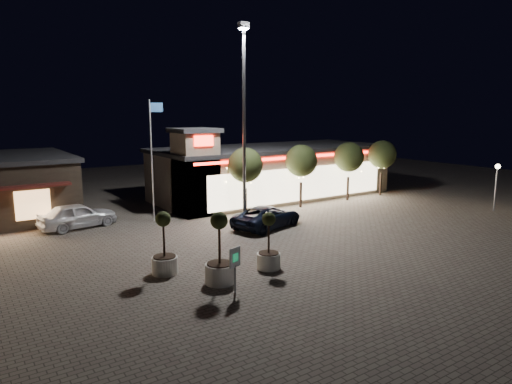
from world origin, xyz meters
TOP-DOWN VIEW (x-y plane):
  - ground at (0.00, 0.00)m, footprint 90.00×90.00m
  - retail_building at (9.51, 15.82)m, footprint 20.40×8.40m
  - floodlight_pole at (2.00, 8.00)m, footprint 0.60×0.40m
  - flagpole at (-1.90, 13.00)m, footprint 0.95×0.10m
  - lamp_post_east at (20.00, 2.00)m, footprint 0.36×0.36m
  - string_tree_a at (4.00, 11.00)m, footprint 2.42×2.42m
  - string_tree_b at (9.00, 11.00)m, footprint 2.42×2.42m
  - string_tree_c at (14.00, 11.00)m, footprint 2.42×2.42m
  - string_tree_d at (18.00, 11.00)m, footprint 2.42×2.42m
  - pickup_truck at (3.33, 7.43)m, footprint 5.52×3.70m
  - white_sedan at (-6.63, 14.00)m, footprint 4.96×2.61m
  - planter_left at (-5.33, 3.23)m, footprint 1.17×1.17m
  - planter_mid at (-3.82, 0.83)m, footprint 1.27×1.27m
  - planter_right at (-1.03, 1.16)m, footprint 1.10×1.10m
  - valet_sign at (-3.82, -0.44)m, footprint 0.61×0.27m

SIDE VIEW (x-z plane):
  - ground at x=0.00m, z-range 0.00..0.00m
  - pickup_truck at x=3.33m, z-range 0.00..1.41m
  - white_sedan at x=-6.63m, z-range 0.00..1.61m
  - planter_right at x=-1.03m, z-range -0.52..2.18m
  - planter_left at x=-5.33m, z-range -0.55..2.33m
  - planter_mid at x=-3.82m, z-range -0.60..2.53m
  - valet_sign at x=-3.82m, z-range 0.38..2.29m
  - retail_building at x=9.51m, z-range -0.84..5.26m
  - lamp_post_east at x=20.00m, z-range 0.72..4.20m
  - string_tree_a at x=4.00m, z-range 1.17..5.95m
  - string_tree_b at x=9.00m, z-range 1.17..5.95m
  - string_tree_c at x=14.00m, z-range 1.17..5.95m
  - string_tree_d at x=18.00m, z-range 1.17..5.95m
  - flagpole at x=-1.90m, z-range 0.74..8.74m
  - floodlight_pole at x=2.00m, z-range 0.83..13.21m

